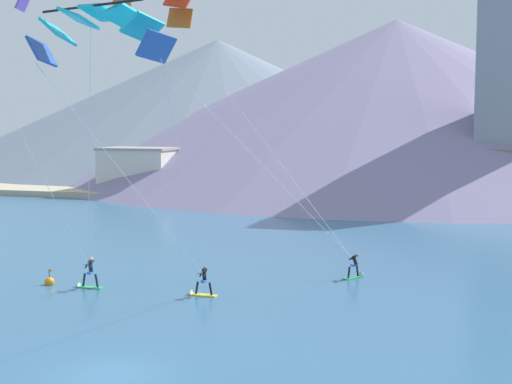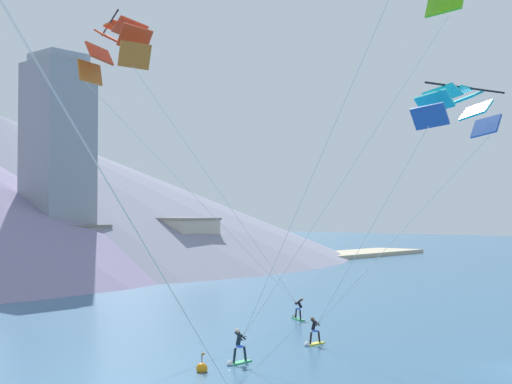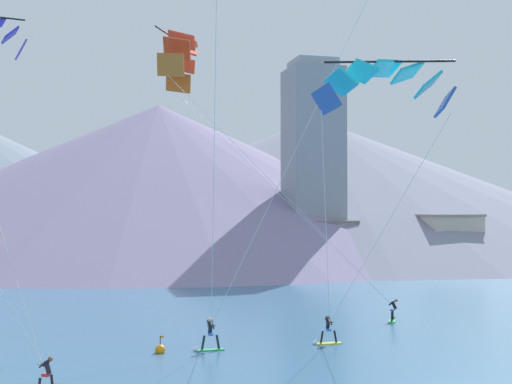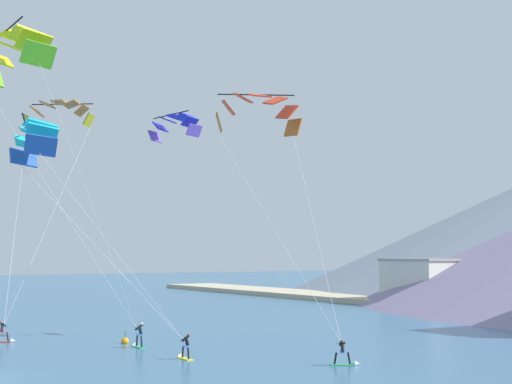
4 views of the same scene
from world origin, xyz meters
name	(u,v)px [view 3 (image 3 of 4)]	position (x,y,z in m)	size (l,w,h in m)	color
kitesurfer_near_lead	(207,340)	(-7.99, 12.11, 0.56)	(1.74, 0.59, 1.81)	#33B266
kitesurfer_near_trail	(393,314)	(6.11, 19.06, 0.44)	(1.21, 1.71, 1.62)	#33B266
kitesurfer_mid_center	(50,382)	(-15.82, 4.97, 0.44)	(1.38, 1.62, 1.64)	#E54C33
kitesurfer_far_left	(325,336)	(-1.27, 12.29, 0.45)	(1.75, 0.57, 1.65)	yellow
parafoil_kite_near_trail	(181,57)	(-7.96, 22.00, 17.82)	(15.85, 7.07, 18.01)	#BE6322
parafoil_kite_far_left	(385,84)	(-1.82, 3.02, 12.97)	(6.34, 10.53, 12.69)	#234CA4
race_marker_buoy	(160,350)	(-10.47, 12.14, 0.16)	(0.56, 0.56, 1.02)	orange
shoreline_strip	(202,271)	(0.00, 57.91, 0.35)	(180.00, 10.00, 0.70)	#BCAD8E
shore_building_harbour_front	(321,244)	(16.41, 62.14, 3.13)	(8.55, 5.56, 6.23)	#A89E8E
shore_building_quay_east	(447,241)	(32.98, 59.34, 3.52)	(7.33, 7.24, 7.02)	beige
shore_building_quay_west	(387,249)	(25.83, 62.39, 2.45)	(9.56, 5.14, 4.87)	beige
highrise_tower	(313,165)	(16.19, 64.67, 13.65)	(7.00, 7.00, 27.72)	gray
mountain_peak_west_ridge	(315,184)	(31.47, 107.67, 12.85)	(128.20, 128.20, 25.70)	gray
mountain_peak_east_shoulder	(158,179)	(-0.24, 101.53, 13.21)	(117.04, 117.04, 26.42)	gray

